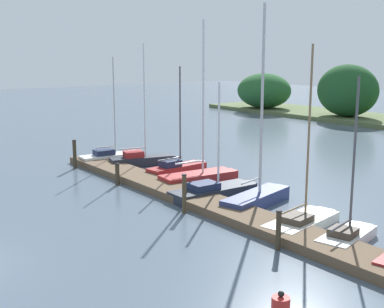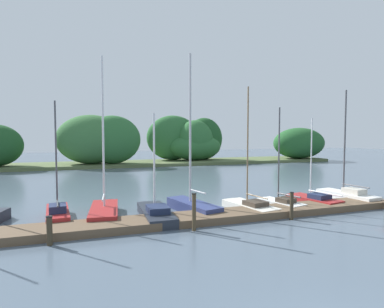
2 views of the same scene
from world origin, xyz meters
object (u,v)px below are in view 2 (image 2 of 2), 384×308
(sailboat_2, at_px, (58,213))
(sailboat_7, at_px, (280,202))
(sailboat_5, at_px, (191,203))
(mooring_piling_1, at_px, (49,231))
(sailboat_6, at_px, (249,205))
(sailboat_8, at_px, (312,199))
(sailboat_3, at_px, (104,210))
(sailboat_4, at_px, (155,212))
(sailboat_9, at_px, (346,195))
(mooring_piling_3, at_px, (292,206))
(mooring_piling_2, at_px, (194,212))

(sailboat_2, xyz_separation_m, sailboat_7, (11.68, -1.23, -0.06))
(sailboat_5, distance_m, mooring_piling_1, 7.34)
(sailboat_6, height_order, sailboat_8, sailboat_6)
(sailboat_3, xyz_separation_m, mooring_piling_1, (-2.17, -3.53, 0.18))
(sailboat_3, xyz_separation_m, sailboat_7, (9.52, -1.10, -0.07))
(sailboat_4, bearing_deg, sailboat_9, -87.20)
(mooring_piling_1, bearing_deg, mooring_piling_3, 0.31)
(sailboat_5, xyz_separation_m, sailboat_7, (5.06, -0.71, -0.15))
(sailboat_5, relative_size, mooring_piling_2, 5.14)
(sailboat_9, distance_m, mooring_piling_3, 6.52)
(sailboat_8, bearing_deg, sailboat_5, 74.24)
(sailboat_9, xyz_separation_m, mooring_piling_2, (-11.02, -2.73, 0.43))
(sailboat_4, distance_m, sailboat_7, 7.16)
(mooring_piling_1, bearing_deg, sailboat_5, 25.34)
(sailboat_7, bearing_deg, sailboat_9, -100.58)
(sailboat_9, bearing_deg, mooring_piling_3, 107.48)
(sailboat_4, height_order, sailboat_5, sailboat_5)
(sailboat_8, height_order, sailboat_9, sailboat_9)
(mooring_piling_3, bearing_deg, mooring_piling_1, -179.69)
(sailboat_4, xyz_separation_m, sailboat_5, (2.11, 0.67, 0.14))
(sailboat_4, bearing_deg, sailboat_2, 77.21)
(sailboat_3, relative_size, sailboat_7, 1.41)
(sailboat_8, height_order, mooring_piling_1, sailboat_8)
(sailboat_6, bearing_deg, sailboat_2, 72.42)
(sailboat_4, distance_m, sailboat_5, 2.21)
(sailboat_6, height_order, mooring_piling_2, sailboat_6)
(sailboat_7, relative_size, mooring_piling_1, 5.13)
(mooring_piling_2, bearing_deg, sailboat_8, 17.25)
(sailboat_6, xyz_separation_m, mooring_piling_1, (-9.71, -2.42, 0.27))
(sailboat_5, distance_m, sailboat_7, 5.11)
(sailboat_2, relative_size, mooring_piling_2, 3.52)
(sailboat_8, height_order, mooring_piling_3, sailboat_8)
(sailboat_2, height_order, mooring_piling_2, sailboat_2)
(sailboat_6, relative_size, mooring_piling_2, 4.12)
(sailboat_4, relative_size, sailboat_5, 0.62)
(sailboat_3, xyz_separation_m, sailboat_5, (4.46, -0.39, 0.07))
(sailboat_5, height_order, sailboat_8, sailboat_5)
(sailboat_6, xyz_separation_m, sailboat_9, (6.96, 0.24, 0.10))
(sailboat_6, relative_size, mooring_piling_3, 4.93)
(sailboat_5, distance_m, mooring_piling_3, 5.11)
(sailboat_2, relative_size, sailboat_4, 1.11)
(sailboat_4, distance_m, mooring_piling_3, 6.64)
(mooring_piling_2, bearing_deg, sailboat_9, 13.94)
(sailboat_3, xyz_separation_m, sailboat_4, (2.36, -1.06, -0.07))
(sailboat_6, relative_size, sailboat_9, 0.97)
(sailboat_5, xyz_separation_m, mooring_piling_3, (4.07, -3.08, 0.24))
(sailboat_3, distance_m, sailboat_4, 2.58)
(sailboat_3, xyz_separation_m, sailboat_8, (11.86, -1.00, -0.09))
(sailboat_4, relative_size, mooring_piling_1, 4.69)
(sailboat_6, relative_size, mooring_piling_1, 6.09)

